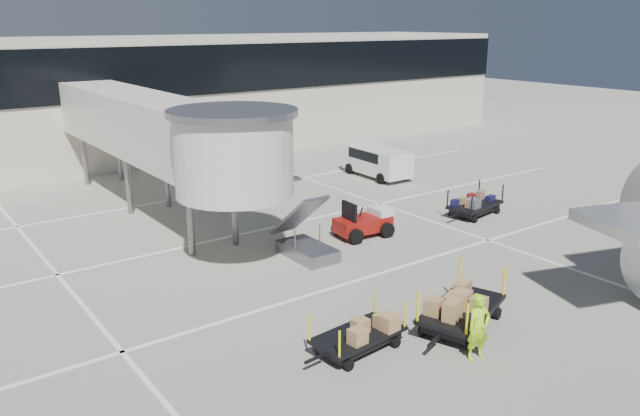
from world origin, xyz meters
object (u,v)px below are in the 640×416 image
at_px(ground_worker, 479,327).
at_px(minivan, 376,159).
at_px(box_cart_near, 464,309).
at_px(box_cart_far, 360,334).
at_px(baggage_tug, 364,223).
at_px(suitcase_cart, 474,206).

relative_size(ground_worker, minivan, 0.41).
bearing_deg(minivan, box_cart_near, -120.74).
bearing_deg(box_cart_far, ground_worker, -49.94).
xyz_separation_m(baggage_tug, box_cart_near, (-3.06, -8.37, 0.02)).
bearing_deg(suitcase_cart, box_cart_near, -149.72).
xyz_separation_m(box_cart_near, box_cart_far, (-3.45, 0.84, -0.14)).
height_order(box_cart_far, ground_worker, ground_worker).
bearing_deg(baggage_tug, box_cart_far, -125.80).
height_order(suitcase_cart, box_cart_near, box_cart_near).
bearing_deg(baggage_tug, minivan, 51.34).
bearing_deg(minivan, ground_worker, -121.11).
bearing_deg(box_cart_far, minivan, 42.57).
bearing_deg(minivan, suitcase_cart, -96.72).
height_order(suitcase_cart, ground_worker, ground_worker).
bearing_deg(box_cart_near, suitcase_cart, 19.18).
height_order(box_cart_near, ground_worker, ground_worker).
bearing_deg(baggage_tug, suitcase_cart, -2.71).
distance_m(box_cart_far, minivan, 21.06).
xyz_separation_m(box_cart_near, ground_worker, (-1.13, -1.47, 0.35)).
bearing_deg(suitcase_cart, minivan, 72.13).
distance_m(box_cart_near, minivan, 19.61).
bearing_deg(box_cart_near, minivan, 37.01).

